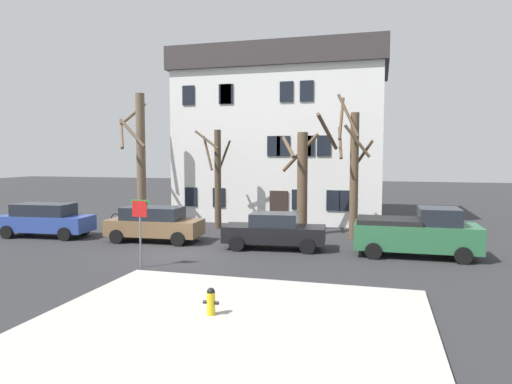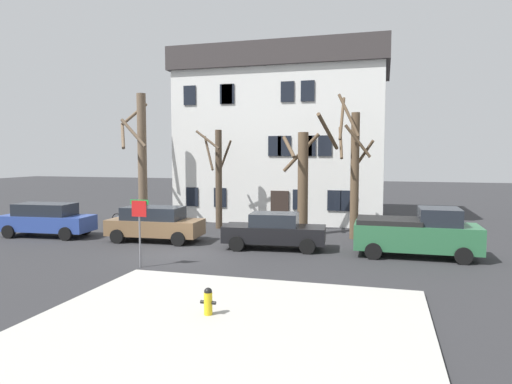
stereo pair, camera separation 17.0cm
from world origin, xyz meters
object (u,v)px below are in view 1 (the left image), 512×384
object	(u,v)px
tree_bare_near	(140,157)
pickup_truck_green	(417,233)
tree_bare_end	(353,169)
car_blue_wagon	(45,220)
car_black_sedan	(274,231)
fire_hydrant	(211,301)
car_brown_wagon	(154,223)
building_main	(284,135)
tree_bare_mid	(217,176)
street_sign_pole	(140,220)
tree_bare_far	(303,178)
bicycle_leaning	(123,219)

from	to	relation	value
tree_bare_near	pickup_truck_green	world-z (taller)	tree_bare_near
tree_bare_end	pickup_truck_green	xyz separation A→B (m)	(2.86, -3.51, -2.56)
car_blue_wagon	car_black_sedan	size ratio (longest dim) A/B	1.04
car_blue_wagon	fire_hydrant	distance (m)	15.57
fire_hydrant	car_black_sedan	bearing A→B (deg)	92.71
car_brown_wagon	pickup_truck_green	xyz separation A→B (m)	(12.24, -0.15, 0.11)
pickup_truck_green	building_main	bearing A→B (deg)	126.35
tree_bare_near	pickup_truck_green	distance (m)	16.50
pickup_truck_green	tree_bare_end	bearing A→B (deg)	129.23
tree_bare_end	car_blue_wagon	world-z (taller)	tree_bare_end
fire_hydrant	tree_bare_mid	bearing A→B (deg)	109.32
car_blue_wagon	building_main	bearing A→B (deg)	46.88
tree_bare_end	street_sign_pole	bearing A→B (deg)	-131.49
tree_bare_near	car_blue_wagon	xyz separation A→B (m)	(-2.82, -4.85, -3.24)
building_main	fire_hydrant	size ratio (longest dim) A/B	19.17
tree_bare_mid	tree_bare_far	xyz separation A→B (m)	(5.18, -1.05, -0.01)
building_main	car_blue_wagon	xyz separation A→B (m)	(-10.33, -11.03, -4.70)
tree_bare_far	car_black_sedan	world-z (taller)	tree_bare_far
car_black_sedan	tree_bare_near	bearing A→B (deg)	153.24
bicycle_leaning	car_black_sedan	bearing A→B (deg)	-22.78
pickup_truck_green	bicycle_leaning	bearing A→B (deg)	165.35
tree_bare_near	car_blue_wagon	world-z (taller)	tree_bare_near
car_blue_wagon	car_black_sedan	xyz separation A→B (m)	(12.19, 0.12, -0.09)
car_blue_wagon	fire_hydrant	size ratio (longest dim) A/B	6.85
tree_bare_far	tree_bare_end	distance (m)	2.65
building_main	street_sign_pole	world-z (taller)	building_main
tree_bare_far	street_sign_pole	world-z (taller)	tree_bare_far
street_sign_pole	tree_bare_far	bearing A→B (deg)	60.89
tree_bare_end	car_blue_wagon	bearing A→B (deg)	-166.63
fire_hydrant	car_blue_wagon	bearing A→B (deg)	144.24
tree_bare_near	bicycle_leaning	xyz separation A→B (m)	(-1.02, -0.36, -3.78)
car_brown_wagon	car_blue_wagon	bearing A→B (deg)	-177.00
tree_bare_near	tree_bare_mid	world-z (taller)	tree_bare_near
building_main	bicycle_leaning	size ratio (longest dim) A/B	7.81
building_main	tree_bare_mid	xyz separation A→B (m)	(-2.63, -6.06, -2.55)
building_main	tree_bare_near	world-z (taller)	building_main
tree_bare_mid	street_sign_pole	size ratio (longest dim) A/B	2.21
tree_bare_mid	bicycle_leaning	distance (m)	6.50
tree_bare_far	car_blue_wagon	distance (m)	13.62
building_main	car_black_sedan	world-z (taller)	building_main
tree_bare_mid	tree_bare_far	bearing A→B (deg)	-11.52
car_blue_wagon	pickup_truck_green	bearing A→B (deg)	0.53
car_black_sedan	fire_hydrant	world-z (taller)	car_black_sedan
tree_bare_near	street_sign_pole	distance (m)	11.11
tree_bare_near	pickup_truck_green	xyz separation A→B (m)	(15.50, -4.68, -3.14)
car_black_sedan	pickup_truck_green	size ratio (longest dim) A/B	0.94
tree_bare_mid	car_brown_wagon	distance (m)	5.38
car_black_sedan	fire_hydrant	bearing A→B (deg)	-87.29
street_sign_pole	pickup_truck_green	bearing A→B (deg)	25.21
tree_bare_near	tree_bare_end	size ratio (longest dim) A/B	1.09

